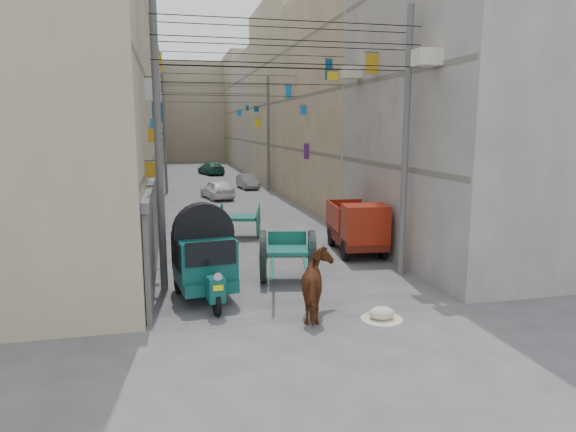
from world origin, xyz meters
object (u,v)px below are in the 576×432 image
object	(u,v)px
second_cart	(239,219)
distant_car_grey	(248,181)
distant_car_white	(217,189)
distant_car_green	(211,168)
horse	(319,285)
mini_truck	(359,229)
feed_sack	(382,313)
auto_rickshaw	(204,256)
tonga_cart	(288,255)

from	to	relation	value
second_cart	distant_car_grey	world-z (taller)	second_cart
distant_car_white	distant_car_grey	xyz separation A→B (m)	(2.71, 5.01, -0.08)
second_cart	distant_car_grey	xyz separation A→B (m)	(2.88, 17.00, -0.24)
second_cart	distant_car_green	distance (m)	29.18
distant_car_grey	distant_car_white	bearing A→B (deg)	-123.54
horse	distant_car_green	world-z (taller)	horse
mini_truck	horse	xyz separation A→B (m)	(-3.12, -5.55, -0.13)
feed_sack	distant_car_green	distance (m)	39.07
feed_sack	distant_car_grey	distance (m)	26.92
feed_sack	second_cart	bearing A→B (deg)	101.78
auto_rickshaw	feed_sack	distance (m)	4.83
auto_rickshaw	distant_car_white	xyz separation A→B (m)	(2.10, 19.38, -0.54)
horse	distant_car_grey	distance (m)	26.50
distant_car_white	distant_car_grey	size ratio (longest dim) A/B	1.11
tonga_cart	distant_car_white	world-z (taller)	tonga_cart
distant_car_white	distant_car_green	bearing A→B (deg)	-106.43
second_cart	distant_car_white	xyz separation A→B (m)	(0.17, 12.00, -0.16)
auto_rickshaw	feed_sack	xyz separation A→B (m)	(3.99, -2.52, -1.00)
auto_rickshaw	tonga_cart	distance (m)	2.68
horse	distant_car_green	xyz separation A→B (m)	(0.51, 38.55, -0.19)
feed_sack	distant_car_green	world-z (taller)	distant_car_green
tonga_cart	distant_car_white	xyz separation A→B (m)	(-0.39, 18.44, -0.19)
second_cart	horse	size ratio (longest dim) A/B	1.03
tonga_cart	distant_car_green	bearing A→B (deg)	100.66
auto_rickshaw	distant_car_green	bearing A→B (deg)	77.60
mini_truck	distant_car_grey	xyz separation A→B (m)	(-0.88, 20.85, -0.39)
feed_sack	distant_car_green	bearing A→B (deg)	91.33
horse	distant_car_white	world-z (taller)	horse
distant_car_green	mini_truck	bearing A→B (deg)	80.11
horse	distant_car_green	bearing A→B (deg)	-77.59
second_cart	horse	xyz separation A→B (m)	(0.65, -9.40, 0.02)
feed_sack	horse	distance (m)	1.63
tonga_cart	feed_sack	xyz separation A→B (m)	(1.51, -3.46, -0.65)
horse	auto_rickshaw	bearing A→B (deg)	-24.87
distant_car_green	horse	bearing A→B (deg)	74.84
tonga_cart	mini_truck	world-z (taller)	mini_truck
feed_sack	horse	xyz separation A→B (m)	(-1.42, 0.50, 0.64)
mini_truck	second_cart	world-z (taller)	mini_truck
feed_sack	horse	bearing A→B (deg)	160.40
tonga_cart	feed_sack	distance (m)	3.83
second_cart	distant_car_grey	bearing A→B (deg)	94.04
mini_truck	distant_car_green	size ratio (longest dim) A/B	0.86
auto_rickshaw	feed_sack	bearing A→B (deg)	-39.83
distant_car_white	distant_car_grey	world-z (taller)	distant_car_white
auto_rickshaw	distant_car_white	bearing A→B (deg)	76.25
horse	tonga_cart	bearing A→B (deg)	-75.10
auto_rickshaw	distant_car_white	world-z (taller)	auto_rickshaw
distant_car_white	second_cart	bearing A→B (deg)	76.06
tonga_cart	distant_car_green	distance (m)	35.60
mini_truck	distant_car_grey	world-z (taller)	mini_truck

